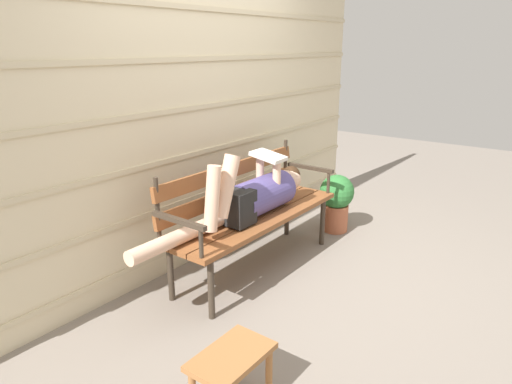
{
  "coord_description": "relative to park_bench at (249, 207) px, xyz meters",
  "views": [
    {
      "loc": [
        -2.64,
        -1.81,
        1.71
      ],
      "look_at": [
        0.0,
        0.18,
        0.65
      ],
      "focal_mm": 32.03,
      "sensor_mm": 36.0,
      "label": 1
    }
  ],
  "objects": [
    {
      "name": "reclining_person",
      "position": [
        -0.05,
        -0.07,
        0.12
      ],
      "size": [
        1.73,
        0.28,
        0.56
      ],
      "color": "#514784"
    },
    {
      "name": "house_siding",
      "position": [
        0.0,
        0.47,
        0.75
      ],
      "size": [
        4.66,
        0.08,
        2.51
      ],
      "color": "beige",
      "rests_on": "ground"
    },
    {
      "name": "park_bench",
      "position": [
        0.0,
        0.0,
        0.0
      ],
      "size": [
        1.67,
        0.5,
        0.9
      ],
      "color": "brown",
      "rests_on": "ground"
    },
    {
      "name": "ground_plane",
      "position": [
        0.0,
        -0.25,
        -0.51
      ],
      "size": [
        12.0,
        12.0,
        0.0
      ],
      "primitive_type": "plane",
      "color": "gray"
    },
    {
      "name": "potted_plant",
      "position": [
        1.1,
        -0.2,
        -0.19
      ],
      "size": [
        0.33,
        0.33,
        0.55
      ],
      "color": "#AD5B3D",
      "rests_on": "ground"
    },
    {
      "name": "footstool",
      "position": [
        -1.25,
        -0.86,
        -0.26
      ],
      "size": [
        0.42,
        0.26,
        0.31
      ],
      "color": "#9E6638",
      "rests_on": "ground"
    }
  ]
}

